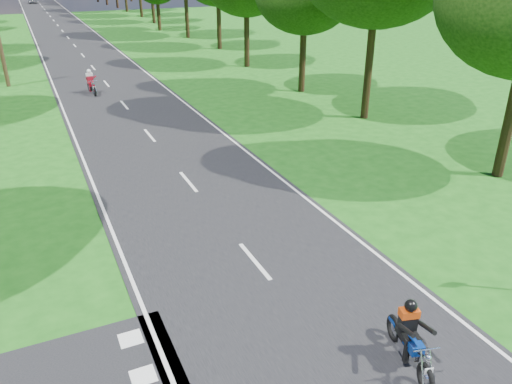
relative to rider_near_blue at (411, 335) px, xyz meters
name	(u,v)px	position (x,y,z in m)	size (l,w,h in m)	color
ground	(289,302)	(-1.27, 2.83, -0.74)	(160.00, 160.00, 0.00)	#154F12
main_road	(68,38)	(-1.27, 52.83, -0.73)	(7.00, 140.00, 0.02)	black
road_markings	(69,40)	(-1.41, 50.95, -0.72)	(7.40, 140.00, 0.01)	silver
rider_near_blue	(411,335)	(0.00, 0.00, 0.00)	(0.58, 1.74, 1.45)	navy
rider_far_red	(91,82)	(-2.54, 26.37, 0.02)	(0.59, 1.78, 1.48)	#AF0D1C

